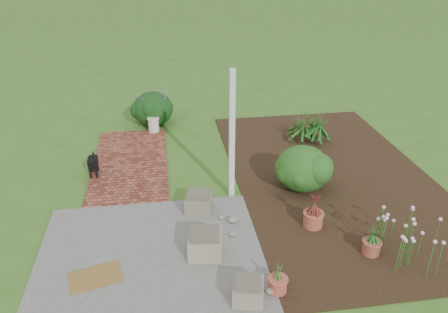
{
  "coord_description": "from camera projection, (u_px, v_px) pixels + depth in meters",
  "views": [
    {
      "loc": [
        -0.91,
        -7.03,
        4.48
      ],
      "look_at": [
        0.2,
        0.4,
        0.7
      ],
      "focal_mm": 35.0,
      "sensor_mm": 36.0,
      "label": 1
    }
  ],
  "objects": [
    {
      "name": "veranda_post",
      "position": [
        232.0,
        136.0,
        7.91
      ],
      "size": [
        0.1,
        0.1,
        2.5
      ],
      "primitive_type": "cube",
      "color": "white",
      "rests_on": "ground"
    },
    {
      "name": "pink_flower_patch",
      "position": [
        412.0,
        239.0,
        6.63
      ],
      "size": [
        1.4,
        1.4,
        0.68
      ],
      "primitive_type": null,
      "rotation": [
        0.0,
        0.0,
        0.4
      ],
      "color": "#113D0F",
      "rests_on": "garden_bed"
    },
    {
      "name": "ground",
      "position": [
        217.0,
        199.0,
        8.34
      ],
      "size": [
        80.0,
        80.0,
        0.0
      ],
      "primitive_type": "plane",
      "color": "#396720",
      "rests_on": "ground"
    },
    {
      "name": "evergreen_shrub",
      "position": [
        303.0,
        167.0,
        8.48
      ],
      "size": [
        1.08,
        1.08,
        0.9
      ],
      "primitive_type": "ellipsoid",
      "rotation": [
        0.0,
        0.0,
        0.03
      ],
      "color": "#1A3A0F",
      "rests_on": "garden_bed"
    },
    {
      "name": "stone_trough_near",
      "position": [
        248.0,
        292.0,
        5.92
      ],
      "size": [
        0.5,
        0.5,
        0.27
      ],
      "primitive_type": "cube",
      "rotation": [
        0.0,
        0.0,
        -0.23
      ],
      "color": "#77695B",
      "rests_on": "concrete_patio"
    },
    {
      "name": "stone_trough_far",
      "position": [
        199.0,
        203.0,
        7.87
      ],
      "size": [
        0.55,
        0.55,
        0.31
      ],
      "primitive_type": "cube",
      "rotation": [
        0.0,
        0.0,
        -0.23
      ],
      "color": "#766B57",
      "rests_on": "concrete_patio"
    },
    {
      "name": "concrete_patio",
      "position": [
        151.0,
        266.0,
        6.62
      ],
      "size": [
        3.5,
        3.5,
        0.04
      ],
      "primitive_type": "cube",
      "color": "#60605D",
      "rests_on": "ground"
    },
    {
      "name": "garden_bed",
      "position": [
        332.0,
        176.0,
        9.1
      ],
      "size": [
        4.0,
        7.0,
        0.03
      ],
      "primitive_type": "cube",
      "color": "black",
      "rests_on": "ground"
    },
    {
      "name": "black_dog",
      "position": [
        93.0,
        163.0,
        8.95
      ],
      "size": [
        0.19,
        0.58,
        0.5
      ],
      "rotation": [
        0.0,
        0.0,
        0.04
      ],
      "color": "black",
      "rests_on": "brick_path"
    },
    {
      "name": "agapanthus_clump_front",
      "position": [
        301.0,
        125.0,
        10.52
      ],
      "size": [
        1.1,
        1.1,
        0.81
      ],
      "primitive_type": null,
      "rotation": [
        0.0,
        0.0,
        0.24
      ],
      "color": "#15380C",
      "rests_on": "garden_bed"
    },
    {
      "name": "stone_trough_mid",
      "position": [
        205.0,
        244.0,
        6.78
      ],
      "size": [
        0.59,
        0.59,
        0.34
      ],
      "primitive_type": "cube",
      "rotation": [
        0.0,
        0.0,
        -0.15
      ],
      "color": "gray",
      "rests_on": "concrete_patio"
    },
    {
      "name": "terracotta_pot_small_left",
      "position": [
        371.0,
        247.0,
        6.82
      ],
      "size": [
        0.34,
        0.34,
        0.23
      ],
      "primitive_type": "cylinder",
      "rotation": [
        0.0,
        0.0,
        -0.33
      ],
      "color": "#A14D36",
      "rests_on": "garden_bed"
    },
    {
      "name": "terracotta_pot_small_right",
      "position": [
        278.0,
        284.0,
        6.09
      ],
      "size": [
        0.29,
        0.29,
        0.22
      ],
      "primitive_type": "cylinder",
      "rotation": [
        0.0,
        0.0,
        0.14
      ],
      "color": "#B94D3E",
      "rests_on": "garden_bed"
    },
    {
      "name": "agapanthus_clump_back",
      "position": [
        316.0,
        124.0,
        10.45
      ],
      "size": [
        1.16,
        1.16,
        0.89
      ],
      "primitive_type": null,
      "rotation": [
        0.0,
        0.0,
        0.2
      ],
      "color": "#0D3F13",
      "rests_on": "garden_bed"
    },
    {
      "name": "brick_path",
      "position": [
        130.0,
        163.0,
        9.65
      ],
      "size": [
        1.6,
        3.5,
        0.04
      ],
      "primitive_type": "cube",
      "color": "maroon",
      "rests_on": "ground"
    },
    {
      "name": "terracotta_pot_bronze",
      "position": [
        313.0,
        219.0,
        7.46
      ],
      "size": [
        0.37,
        0.37,
        0.27
      ],
      "primitive_type": "cylinder",
      "rotation": [
        0.0,
        0.0,
        -0.12
      ],
      "color": "#AF543B",
      "rests_on": "garden_bed"
    },
    {
      "name": "coir_doormat",
      "position": [
        95.0,
        277.0,
        6.36
      ],
      "size": [
        0.83,
        0.64,
        0.02
      ],
      "primitive_type": "cube",
      "rotation": [
        0.0,
        0.0,
        0.25
      ],
      "color": "brown",
      "rests_on": "concrete_patio"
    },
    {
      "name": "purple_flowering_bush",
      "position": [
        153.0,
        108.0,
        11.51
      ],
      "size": [
        1.27,
        1.27,
        0.9
      ],
      "primitive_type": "ellipsoid",
      "rotation": [
        0.0,
        0.0,
        0.22
      ],
      "color": "black",
      "rests_on": "ground"
    },
    {
      "name": "cream_ceramic_urn",
      "position": [
        154.0,
        125.0,
        11.09
      ],
      "size": [
        0.31,
        0.31,
        0.36
      ],
      "primitive_type": "cylinder",
      "rotation": [
        0.0,
        0.0,
        0.18
      ],
      "color": "beige",
      "rests_on": "brick_path"
    }
  ]
}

